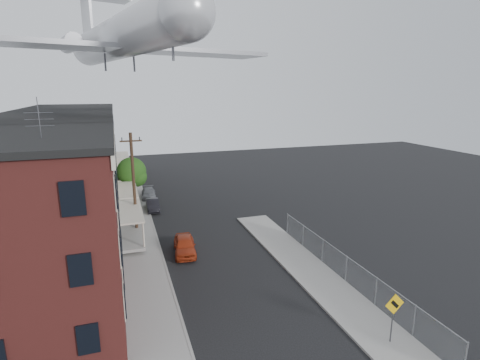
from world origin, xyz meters
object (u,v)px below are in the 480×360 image
(car_mid, at_px, (153,205))
(airplane, at_px, (119,37))
(car_near, at_px, (185,245))
(street_tree, at_px, (133,173))
(car_far, at_px, (149,193))
(utility_pole, at_px, (134,183))
(warning_sign, at_px, (394,311))

(car_mid, relative_size, airplane, 0.12)
(car_near, height_order, car_mid, car_near)
(street_tree, bearing_deg, car_near, -78.87)
(car_far, bearing_deg, street_tree, -134.98)
(car_mid, bearing_deg, utility_pole, -106.27)
(street_tree, height_order, airplane, airplane)
(warning_sign, distance_m, utility_pole, 22.25)
(car_mid, bearing_deg, warning_sign, -69.48)
(warning_sign, height_order, airplane, airplane)
(utility_pole, relative_size, car_far, 2.31)
(car_near, bearing_deg, car_mid, 102.81)
(warning_sign, height_order, street_tree, street_tree)
(warning_sign, bearing_deg, car_near, 119.67)
(car_near, bearing_deg, car_far, 100.97)
(car_mid, bearing_deg, car_near, -82.96)
(utility_pole, relative_size, airplane, 0.31)
(airplane, bearing_deg, car_far, 74.81)
(utility_pole, bearing_deg, car_far, 80.05)
(street_tree, xyz_separation_m, airplane, (-0.56, -6.74, 13.32))
(utility_pole, bearing_deg, car_mid, 73.00)
(car_mid, xyz_separation_m, airplane, (-2.23, -3.36, 16.18))
(warning_sign, distance_m, car_mid, 27.20)
(warning_sign, height_order, car_far, warning_sign)
(car_mid, relative_size, car_far, 0.92)
(car_far, bearing_deg, warning_sign, -69.70)
(car_mid, xyz_separation_m, car_far, (0.00, 4.86, -0.02))
(airplane, bearing_deg, street_tree, 85.25)
(utility_pole, distance_m, car_far, 12.29)
(warning_sign, distance_m, street_tree, 30.96)
(car_near, xyz_separation_m, airplane, (-3.53, 8.33, 16.08))
(utility_pole, relative_size, street_tree, 1.73)
(airplane, bearing_deg, warning_sign, -62.76)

